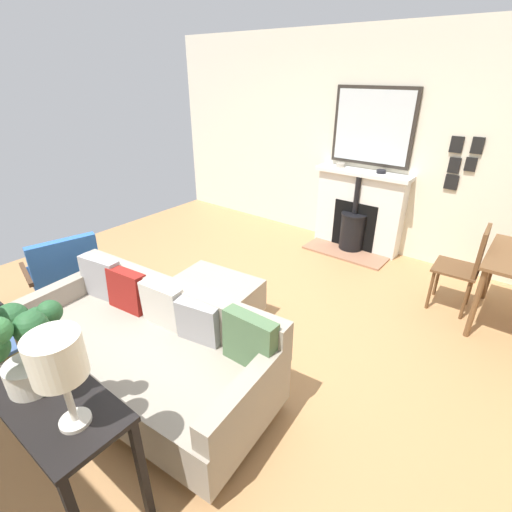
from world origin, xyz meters
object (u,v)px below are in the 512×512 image
mantel_bowl_near (341,165)px  armchair_accent (64,268)px  fireplace (357,215)px  ottoman (212,299)px  mantel_bowl_far (381,171)px  dining_chair_near_fireplace (468,263)px  potted_plant (16,337)px  book_stack (7,351)px  table_lamp_far_end (57,360)px  console_table (22,376)px  sofa (146,348)px

mantel_bowl_near → armchair_accent: bearing=-22.6°
fireplace → ottoman: fireplace is taller
fireplace → armchair_accent: size_ratio=1.50×
mantel_bowl_far → dining_chair_near_fireplace: 1.59m
potted_plant → book_stack: bearing=-93.2°
mantel_bowl_far → ottoman: 2.68m
mantel_bowl_far → book_stack: bearing=-6.5°
table_lamp_far_end → dining_chair_near_fireplace: table_lamp_far_end is taller
console_table → dining_chair_near_fireplace: dining_chair_near_fireplace is taller
potted_plant → dining_chair_near_fireplace: potted_plant is taller
ottoman → dining_chair_near_fireplace: (-1.68, 1.83, 0.28)m
mantel_bowl_far → potted_plant: (4.19, -0.14, -0.01)m
console_table → fireplace: bearing=177.8°
fireplace → book_stack: size_ratio=4.44×
sofa → dining_chair_near_fireplace: dining_chair_near_fireplace is taller
console_table → table_lamp_far_end: size_ratio=3.38×
potted_plant → dining_chair_near_fireplace: bearing=157.6°
book_stack → fireplace: bearing=176.5°
armchair_accent → mantel_bowl_near: bearing=157.4°
mantel_bowl_near → console_table: size_ratio=0.07×
armchair_accent → book_stack: 1.75m
console_table → table_lamp_far_end: bearing=90.0°
mantel_bowl_near → table_lamp_far_end: size_ratio=0.25×
ottoman → armchair_accent: (0.72, -1.31, 0.20)m
console_table → potted_plant: potted_plant is taller
console_table → book_stack: book_stack is taller
armchair_accent → table_lamp_far_end: (0.97, 2.12, 0.68)m
armchair_accent → potted_plant: (0.99, 1.74, 0.63)m
mantel_bowl_far → sofa: size_ratio=0.06×
mantel_bowl_near → table_lamp_far_end: table_lamp_far_end is taller
fireplace → mantel_bowl_near: size_ratio=10.08×
ottoman → table_lamp_far_end: (1.70, 0.81, 0.89)m
mantel_bowl_near → mantel_bowl_far: (0.00, 0.55, -0.00)m
ottoman → dining_chair_near_fireplace: bearing=132.4°
mantel_bowl_near → book_stack: mantel_bowl_near is taller
console_table → dining_chair_near_fireplace: (-3.38, 1.64, -0.15)m
armchair_accent → book_stack: book_stack is taller
console_table → sofa: bearing=-179.5°
ottoman → potted_plant: bearing=14.1°
armchair_accent → potted_plant: potted_plant is taller
book_stack → ottoman: bearing=-176.6°
table_lamp_far_end → fireplace: bearing=-173.7°
fireplace → dining_chair_near_fireplace: 1.67m
mantel_bowl_near → sofa: (3.37, 0.17, -0.75)m
table_lamp_far_end → potted_plant: potted_plant is taller
fireplace → table_lamp_far_end: (4.14, 0.46, 0.66)m
table_lamp_far_end → dining_chair_near_fireplace: bearing=163.2°
potted_plant → sofa: bearing=-163.6°
book_stack → mantel_bowl_near: bearing=-178.9°
mantel_bowl_far → console_table: 4.21m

